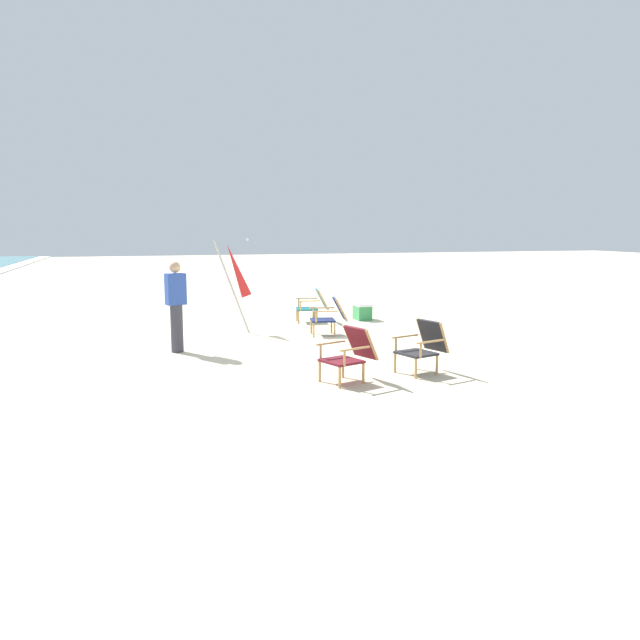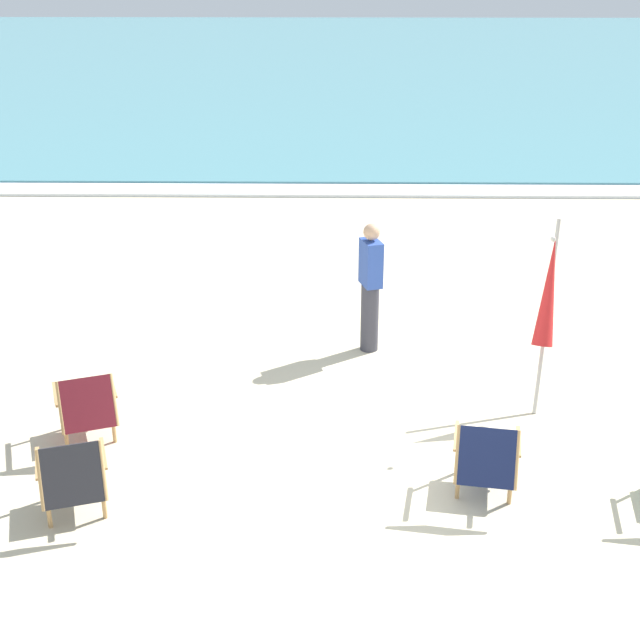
{
  "view_description": "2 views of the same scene",
  "coord_description": "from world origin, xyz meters",
  "px_view_note": "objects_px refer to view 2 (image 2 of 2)",
  "views": [
    {
      "loc": [
        -11.46,
        3.21,
        2.22
      ],
      "look_at": [
        -0.79,
        0.09,
        0.57
      ],
      "focal_mm": 35.0,
      "sensor_mm": 36.0,
      "label": 1
    },
    {
      "loc": [
        -0.61,
        -7.48,
        4.74
      ],
      "look_at": [
        -0.74,
        1.62,
        0.81
      ],
      "focal_mm": 50.0,
      "sensor_mm": 36.0,
      "label": 2
    }
  ],
  "objects_px": {
    "beach_chair_front_right": "(87,406)",
    "person_near_chairs": "(370,287)",
    "beach_chair_front_left": "(73,477)",
    "umbrella_furled_red": "(549,293)",
    "beach_chair_mid_center": "(486,458)"
  },
  "relations": [
    {
      "from": "beach_chair_front_right",
      "to": "person_near_chairs",
      "type": "height_order",
      "value": "person_near_chairs"
    },
    {
      "from": "beach_chair_mid_center",
      "to": "person_near_chairs",
      "type": "bearing_deg",
      "value": 106.35
    },
    {
      "from": "beach_chair_mid_center",
      "to": "beach_chair_front_right",
      "type": "height_order",
      "value": "beach_chair_front_right"
    },
    {
      "from": "beach_chair_front_left",
      "to": "umbrella_furled_red",
      "type": "xyz_separation_m",
      "value": [
        4.51,
        2.18,
        0.88
      ]
    },
    {
      "from": "beach_chair_front_right",
      "to": "person_near_chairs",
      "type": "relative_size",
      "value": 0.54
    },
    {
      "from": "beach_chair_front_right",
      "to": "umbrella_furled_red",
      "type": "relative_size",
      "value": 0.44
    },
    {
      "from": "beach_chair_front_left",
      "to": "beach_chair_front_right",
      "type": "xyz_separation_m",
      "value": [
        -0.2,
        1.27,
        -0.0
      ]
    },
    {
      "from": "beach_chair_mid_center",
      "to": "beach_chair_front_left",
      "type": "bearing_deg",
      "value": -174.18
    },
    {
      "from": "beach_chair_front_left",
      "to": "beach_chair_front_right",
      "type": "distance_m",
      "value": 1.28
    },
    {
      "from": "beach_chair_front_left",
      "to": "beach_chair_mid_center",
      "type": "relative_size",
      "value": 1.01
    },
    {
      "from": "beach_chair_mid_center",
      "to": "person_near_chairs",
      "type": "relative_size",
      "value": 0.51
    },
    {
      "from": "beach_chair_front_left",
      "to": "beach_chair_mid_center",
      "type": "distance_m",
      "value": 3.66
    },
    {
      "from": "beach_chair_mid_center",
      "to": "beach_chair_front_right",
      "type": "distance_m",
      "value": 3.94
    },
    {
      "from": "beach_chair_front_left",
      "to": "beach_chair_mid_center",
      "type": "xyz_separation_m",
      "value": [
        3.64,
        0.37,
        -0.01
      ]
    },
    {
      "from": "beach_chair_front_left",
      "to": "umbrella_furled_red",
      "type": "distance_m",
      "value": 5.08
    }
  ]
}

